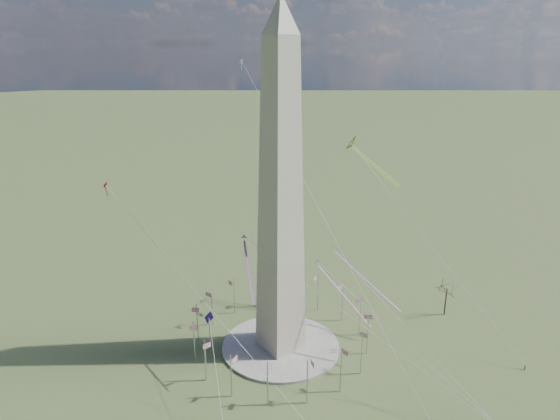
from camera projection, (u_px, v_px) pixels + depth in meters
ground at (281, 347)px, 153.28m from camera, size 2000.00×2000.00×0.00m
plaza at (281, 346)px, 153.15m from camera, size 36.00×36.00×0.80m
washington_monument at (281, 198)px, 138.09m from camera, size 15.56×15.56×100.00m
flagpole_ring at (281, 326)px, 150.97m from camera, size 54.40×54.40×13.00m
tree_near at (447, 287)px, 168.50m from camera, size 8.51×8.51×14.89m
person_east at (525, 367)px, 142.45m from camera, size 0.69×0.64×1.58m
kite_delta_black at (354, 146)px, 165.66m from camera, size 11.75×18.92×15.61m
kite_diamond_purple at (209, 321)px, 135.57m from camera, size 2.07×3.22×9.88m
kite_streamer_left at (356, 270)px, 144.01m from camera, size 8.75×21.67×15.47m
kite_streamer_mid at (247, 261)px, 135.02m from camera, size 9.25×16.91×12.60m
kite_streamer_right at (335, 284)px, 162.39m from camera, size 4.26×23.42×16.10m
kite_small_red at (105, 186)px, 144.33m from camera, size 1.49×2.14×4.47m
kite_small_white at (242, 62)px, 169.15m from camera, size 1.16×1.80×3.98m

